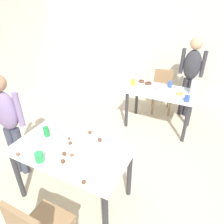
# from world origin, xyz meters

# --- Properties ---
(ground_plane) EXTENTS (6.40, 6.40, 0.00)m
(ground_plane) POSITION_xyz_m (0.00, 0.00, 0.00)
(ground_plane) COLOR beige
(wall_back) EXTENTS (6.40, 0.10, 2.60)m
(wall_back) POSITION_xyz_m (0.00, 3.20, 1.30)
(wall_back) COLOR beige
(wall_back) RESTS_ON ground_plane
(dining_table_near) EXTENTS (1.30, 0.74, 0.75)m
(dining_table_near) POSITION_xyz_m (-0.13, -0.13, 0.65)
(dining_table_near) COLOR silver
(dining_table_near) RESTS_ON ground_plane
(dining_table_far) EXTENTS (1.18, 0.66, 0.75)m
(dining_table_far) POSITION_xyz_m (0.35, 1.87, 0.64)
(dining_table_far) COLOR silver
(dining_table_far) RESTS_ON ground_plane
(chair_far_table) EXTENTS (0.50, 0.50, 0.87)m
(chair_far_table) POSITION_xyz_m (0.24, 2.55, 0.50)
(chair_far_table) COLOR olive
(chair_far_table) RESTS_ON ground_plane
(person_girl_near) EXTENTS (0.45, 0.27, 1.46)m
(person_girl_near) POSITION_xyz_m (-1.06, -0.13, 0.87)
(person_girl_near) COLOR #383D4C
(person_girl_near) RESTS_ON ground_plane
(person_adult_far) EXTENTS (0.45, 0.23, 1.57)m
(person_adult_far) POSITION_xyz_m (0.73, 2.54, 0.94)
(person_adult_far) COLOR #28282D
(person_adult_far) RESTS_ON ground_plane
(mixing_bowl) EXTENTS (0.21, 0.21, 0.08)m
(mixing_bowl) POSITION_xyz_m (0.10, -0.35, 0.79)
(mixing_bowl) COLOR white
(mixing_bowl) RESTS_ON dining_table_near
(soda_can) EXTENTS (0.07, 0.07, 0.12)m
(soda_can) POSITION_xyz_m (-0.53, -0.06, 0.81)
(soda_can) COLOR #198438
(soda_can) RESTS_ON dining_table_near
(fork_near) EXTENTS (0.17, 0.02, 0.01)m
(fork_near) POSITION_xyz_m (-0.59, -0.18, 0.75)
(fork_near) COLOR silver
(fork_near) RESTS_ON dining_table_near
(cup_near_0) EXTENTS (0.09, 0.09, 0.10)m
(cup_near_0) POSITION_xyz_m (-0.30, -0.42, 0.80)
(cup_near_0) COLOR green
(cup_near_0) RESTS_ON dining_table_near
(cake_ball_0) EXTENTS (0.04, 0.04, 0.04)m
(cake_ball_0) POSITION_xyz_m (-0.18, -0.07, 0.77)
(cake_ball_0) COLOR brown
(cake_ball_0) RESTS_ON dining_table_near
(cake_ball_1) EXTENTS (0.05, 0.05, 0.05)m
(cake_ball_1) POSITION_xyz_m (-0.07, -0.34, 0.77)
(cake_ball_1) COLOR brown
(cake_ball_1) RESTS_ON dining_table_near
(cake_ball_2) EXTENTS (0.04, 0.04, 0.04)m
(cake_ball_2) POSITION_xyz_m (-0.57, -0.46, 0.77)
(cake_ball_2) COLOR brown
(cake_ball_2) RESTS_ON dining_table_near
(cake_ball_3) EXTENTS (0.04, 0.04, 0.04)m
(cake_ball_3) POSITION_xyz_m (-0.09, 0.21, 0.77)
(cake_ball_3) COLOR brown
(cake_ball_3) RESTS_ON dining_table_near
(cake_ball_4) EXTENTS (0.05, 0.05, 0.05)m
(cake_ball_4) POSITION_xyz_m (-0.13, -0.24, 0.77)
(cake_ball_4) COLOR brown
(cake_ball_4) RESTS_ON dining_table_near
(cake_ball_5) EXTENTS (0.05, 0.05, 0.05)m
(cake_ball_5) POSITION_xyz_m (0.09, 0.13, 0.77)
(cake_ball_5) COLOR brown
(cake_ball_5) RESTS_ON dining_table_near
(cake_ball_6) EXTENTS (0.04, 0.04, 0.04)m
(cake_ball_6) POSITION_xyz_m (-0.04, -0.23, 0.77)
(cake_ball_6) COLOR brown
(cake_ball_6) RESTS_ON dining_table_near
(cake_ball_7) EXTENTS (0.04, 0.04, 0.04)m
(cake_ball_7) POSITION_xyz_m (0.26, -0.46, 0.77)
(cake_ball_7) COLOR brown
(cake_ball_7) RESTS_ON dining_table_near
(cake_ball_8) EXTENTS (0.04, 0.04, 0.04)m
(cake_ball_8) POSITION_xyz_m (-0.25, -0.00, 0.77)
(cake_ball_8) COLOR brown
(cake_ball_8) RESTS_ON dining_table_near
(cake_ball_9) EXTENTS (0.04, 0.04, 0.04)m
(cake_ball_9) POSITION_xyz_m (-0.40, -0.37, 0.77)
(cake_ball_9) COLOR #3D2319
(cake_ball_9) RESTS_ON dining_table_near
(pitcher_far) EXTENTS (0.12, 0.12, 0.25)m
(pitcher_far) POSITION_xyz_m (0.88, 1.94, 0.87)
(pitcher_far) COLOR white
(pitcher_far) RESTS_ON dining_table_far
(cup_far_0) EXTENTS (0.09, 0.09, 0.10)m
(cup_far_0) POSITION_xyz_m (-0.18, 1.87, 0.80)
(cup_far_0) COLOR yellow
(cup_far_0) RESTS_ON dining_table_far
(cup_far_1) EXTENTS (0.07, 0.07, 0.12)m
(cup_far_1) POSITION_xyz_m (0.46, 2.07, 0.81)
(cup_far_1) COLOR #3351B2
(cup_far_1) RESTS_ON dining_table_far
(cup_far_2) EXTENTS (0.08, 0.08, 0.10)m
(cup_far_2) POSITION_xyz_m (0.83, 1.62, 0.80)
(cup_far_2) COLOR #3351B2
(cup_far_2) RESTS_ON dining_table_far
(donut_far_0) EXTENTS (0.12, 0.12, 0.04)m
(donut_far_0) POSITION_xyz_m (0.12, 1.82, 0.77)
(donut_far_0) COLOR white
(donut_far_0) RESTS_ON dining_table_far
(donut_far_1) EXTENTS (0.13, 0.13, 0.04)m
(donut_far_1) POSITION_xyz_m (0.68, 1.83, 0.77)
(donut_far_1) COLOR gold
(donut_far_1) RESTS_ON dining_table_far
(donut_far_2) EXTENTS (0.11, 0.11, 0.03)m
(donut_far_2) POSITION_xyz_m (0.29, 1.90, 0.77)
(donut_far_2) COLOR pink
(donut_far_2) RESTS_ON dining_table_far
(donut_far_3) EXTENTS (0.12, 0.12, 0.04)m
(donut_far_3) POSITION_xyz_m (-0.09, 2.08, 0.77)
(donut_far_3) COLOR brown
(donut_far_3) RESTS_ON dining_table_far
(donut_far_4) EXTENTS (0.13, 0.13, 0.04)m
(donut_far_4) POSITION_xyz_m (0.06, 2.04, 0.77)
(donut_far_4) COLOR brown
(donut_far_4) RESTS_ON dining_table_far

